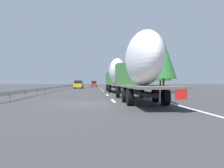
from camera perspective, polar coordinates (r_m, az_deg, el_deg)
ground_plane at (r=55.85m, az=-4.67°, el=-1.05°), size 260.00×260.00×0.00m
lane_stripe_0 at (r=17.94m, az=0.28°, el=-4.09°), size 3.20×0.20×0.01m
lane_stripe_1 at (r=26.41m, az=-1.19°, el=-2.65°), size 3.20×0.20×0.01m
lane_stripe_2 at (r=39.29m, az=-2.20°, el=-1.65°), size 3.20×0.20×0.01m
lane_stripe_3 at (r=49.59m, az=-2.64°, el=-1.23°), size 3.20×0.20×0.01m
lane_stripe_4 at (r=55.33m, az=-2.81°, el=-1.06°), size 3.20×0.20×0.01m
lane_stripe_5 at (r=63.95m, az=-3.00°, el=-0.87°), size 3.20×0.20×0.01m
edge_line_right at (r=61.06m, az=0.53°, el=-0.93°), size 110.00×0.20×0.01m
truck_lead at (r=34.79m, az=1.04°, el=2.53°), size 13.99×2.55×4.85m
truck_trailing at (r=16.73m, az=6.86°, el=4.65°), size 13.58×2.55×4.78m
car_black_suv at (r=66.45m, az=-7.91°, el=-0.00°), size 4.79×1.84×1.90m
car_blue_sedan at (r=107.46m, az=-4.59°, el=0.16°), size 4.56×1.81×1.95m
car_yellow_coupe at (r=54.65m, az=-8.28°, el=-0.11°), size 4.47×1.86×1.85m
car_red_compact at (r=74.47m, az=-4.42°, el=0.03°), size 4.69×1.72×1.86m
road_sign at (r=59.11m, az=1.86°, el=0.98°), size 0.10×0.90×2.90m
tree_0 at (r=100.41m, az=2.84°, el=1.92°), size 3.08×3.08×6.77m
tree_1 at (r=33.40m, az=12.48°, el=5.94°), size 3.61×3.61×7.37m
tree_2 at (r=73.54m, az=4.90°, el=2.27°), size 2.85×2.85×6.06m
tree_3 at (r=41.08m, az=11.73°, el=4.72°), size 3.74×3.74×7.31m
guardrail_median at (r=59.18m, az=-10.47°, el=-0.42°), size 94.00×0.10×0.76m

